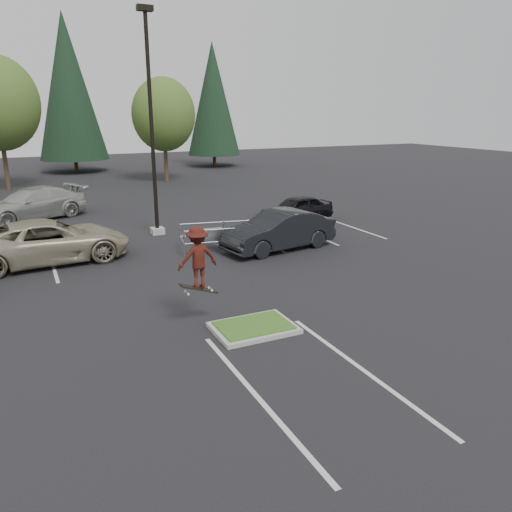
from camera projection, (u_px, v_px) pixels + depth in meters
name	position (u px, v px, depth m)	size (l,w,h in m)	color
ground	(254.00, 330.00, 13.64)	(120.00, 120.00, 0.00)	black
grass_median	(254.00, 327.00, 13.62)	(2.20, 1.60, 0.16)	gray
stall_lines	(150.00, 274.00, 18.29)	(22.62, 17.60, 0.01)	beige
light_pole	(152.00, 138.00, 22.95)	(0.70, 0.60, 10.12)	gray
decid_c	(163.00, 117.00, 40.47)	(5.12, 5.12, 8.38)	#38281C
conif_b	(68.00, 87.00, 46.50)	(6.38, 6.38, 14.50)	#38281C
conif_c	(213.00, 99.00, 51.71)	(5.50, 5.50, 12.50)	#38281C
cart_corral	(217.00, 234.00, 21.29)	(4.07, 2.06, 1.10)	#979AA0
skateboarder	(198.00, 258.00, 13.46)	(1.12, 0.67, 1.96)	black
car_l_tan	(49.00, 241.00, 19.52)	(2.81, 6.09, 1.69)	gray
car_r_charc	(279.00, 230.00, 21.33)	(1.76, 5.05, 1.66)	black
car_r_black	(297.00, 209.00, 26.71)	(1.65, 4.09, 1.39)	black
car_far_silver	(34.00, 204.00, 27.25)	(2.41, 5.92, 1.72)	#ADADA7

